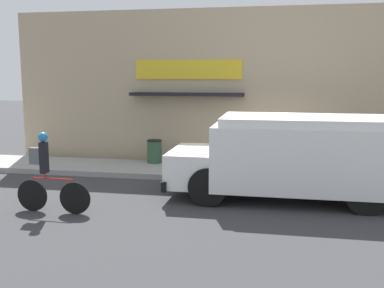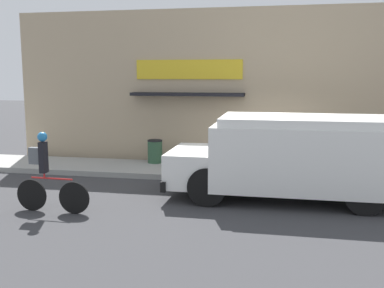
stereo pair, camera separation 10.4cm
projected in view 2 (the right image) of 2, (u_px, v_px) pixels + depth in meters
name	position (u px, v px, depth m)	size (l,w,h in m)	color
ground_plane	(261.00, 185.00, 12.24)	(70.00, 70.00, 0.00)	#38383A
sidewalk	(262.00, 174.00, 13.22)	(28.00, 2.04, 0.16)	#999993
storefront	(265.00, 89.00, 14.22)	(16.85, 0.73, 5.06)	tan
school_bus	(295.00, 155.00, 10.69)	(5.55, 2.72, 2.00)	white
cyclist	(47.00, 175.00, 9.71)	(1.72, 0.21, 1.76)	black
trash_bin	(155.00, 151.00, 14.42)	(0.48, 0.48, 0.74)	#2D5138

